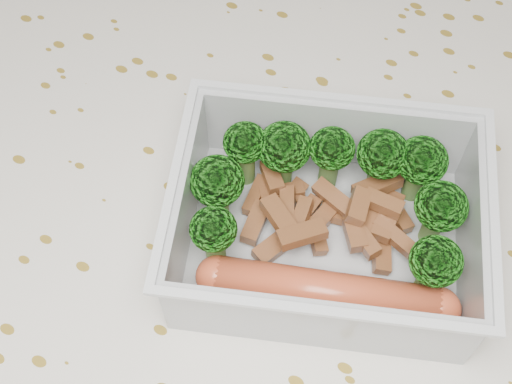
% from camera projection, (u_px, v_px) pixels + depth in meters
% --- Properties ---
extents(dining_table, '(1.40, 0.90, 0.75)m').
position_uv_depth(dining_table, '(247.00, 273.00, 0.55)').
color(dining_table, brown).
rests_on(dining_table, ground).
extents(tablecloth, '(1.46, 0.96, 0.19)m').
position_uv_depth(tablecloth, '(246.00, 244.00, 0.51)').
color(tablecloth, silver).
rests_on(tablecloth, dining_table).
extents(lunch_container, '(0.23, 0.20, 0.07)m').
position_uv_depth(lunch_container, '(325.00, 229.00, 0.44)').
color(lunch_container, silver).
rests_on(lunch_container, tablecloth).
extents(broccoli_florets, '(0.17, 0.13, 0.05)m').
position_uv_depth(broccoli_florets, '(333.00, 182.00, 0.44)').
color(broccoli_florets, '#608C3F').
rests_on(broccoli_florets, lunch_container).
extents(meat_pile, '(0.12, 0.10, 0.03)m').
position_uv_depth(meat_pile, '(331.00, 215.00, 0.45)').
color(meat_pile, brown).
rests_on(meat_pile, lunch_container).
extents(sausage, '(0.15, 0.07, 0.03)m').
position_uv_depth(sausage, '(326.00, 293.00, 0.42)').
color(sausage, '#C74D2B').
rests_on(sausage, lunch_container).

